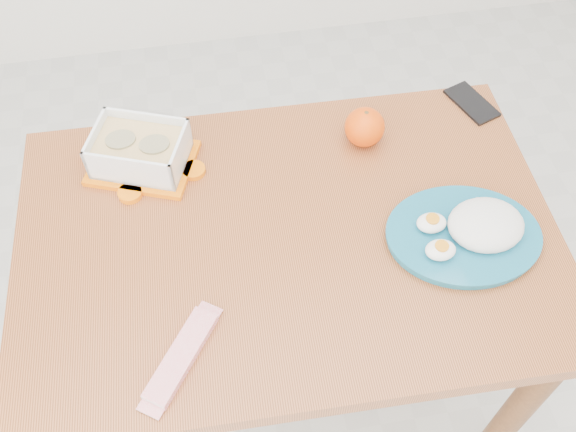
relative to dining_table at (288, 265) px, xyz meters
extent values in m
cube|color=#A95B30|center=(0.00, 0.00, 0.09)|extent=(1.09, 0.74, 0.04)
cylinder|color=brown|center=(0.47, -0.31, -0.28)|extent=(0.06, 0.06, 0.71)
cylinder|color=brown|center=(-0.47, 0.31, -0.28)|extent=(0.06, 0.06, 0.71)
cylinder|color=brown|center=(0.48, 0.29, -0.28)|extent=(0.06, 0.06, 0.71)
cube|color=orange|center=(-0.27, 0.23, 0.12)|extent=(0.26, 0.23, 0.01)
cube|color=white|center=(-0.27, 0.23, 0.17)|extent=(0.22, 0.19, 0.08)
cube|color=tan|center=(-0.27, 0.23, 0.16)|extent=(0.21, 0.18, 0.05)
cylinder|color=tan|center=(-0.31, 0.24, 0.18)|extent=(0.08, 0.08, 0.02)
cylinder|color=tan|center=(-0.24, 0.22, 0.18)|extent=(0.08, 0.08, 0.02)
sphere|color=#FF4D05|center=(0.21, 0.22, 0.16)|extent=(0.09, 0.09, 0.09)
cylinder|color=#176380|center=(0.33, -0.07, 0.12)|extent=(0.33, 0.33, 0.02)
ellipsoid|color=silver|center=(0.38, -0.07, 0.16)|extent=(0.16, 0.14, 0.06)
ellipsoid|color=white|center=(0.27, -0.05, 0.15)|extent=(0.06, 0.05, 0.03)
ellipsoid|color=white|center=(0.27, -0.11, 0.15)|extent=(0.06, 0.05, 0.03)
cube|color=red|center=(-0.23, -0.23, 0.12)|extent=(0.14, 0.18, 0.02)
cube|color=black|center=(0.48, 0.29, 0.12)|extent=(0.11, 0.14, 0.01)
camera|label=1|loc=(-0.13, -0.71, 1.16)|focal=40.00mm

